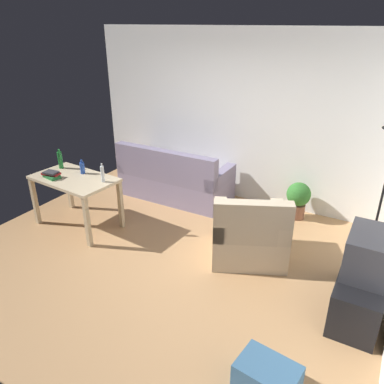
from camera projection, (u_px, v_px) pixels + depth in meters
ground_plane at (166, 258)px, 4.79m from camera, size 5.20×4.40×0.02m
wall_rear at (239, 118)px, 5.96m from camera, size 5.20×0.10×2.70m
couch at (174, 181)px, 6.30m from camera, size 1.83×0.84×0.92m
tv_stand at (360, 291)px, 3.83m from camera, size 0.44×1.10×0.48m
tv at (369, 254)px, 3.64m from camera, size 0.41×0.60×0.44m
desk at (75, 185)px, 5.29m from camera, size 1.25×0.80×0.76m
potted_plant at (298, 198)px, 5.63m from camera, size 0.36×0.36×0.57m
armchair at (249, 235)px, 4.67m from camera, size 1.17×1.14×0.92m
storage_box at (267, 380)px, 2.99m from camera, size 0.52×0.40×0.30m
bottle_green at (60, 160)px, 5.52m from camera, size 0.07×0.07×0.29m
bottle_blue at (82, 168)px, 5.34m from camera, size 0.07×0.07×0.21m
bottle_clear at (103, 174)px, 5.05m from camera, size 0.05×0.05×0.27m
book_stack at (51, 175)px, 5.22m from camera, size 0.28×0.19×0.09m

